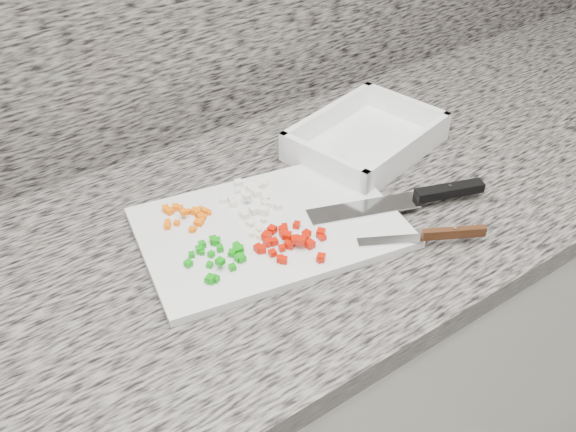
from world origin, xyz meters
The scene contains 11 objects.
cabinet centered at (0.00, 1.44, 0.43)m, with size 3.92×0.62×0.86m, color silver.
countertop centered at (0.00, 1.44, 0.88)m, with size 3.96×0.64×0.04m, color slate.
cutting_board centered at (0.09, 1.41, 0.91)m, with size 0.40×0.27×0.01m, color silver.
carrot_pile centered at (-0.01, 1.50, 0.92)m, with size 0.08×0.08×0.02m.
onion_pile centered at (0.10, 1.48, 0.92)m, with size 0.09×0.10×0.02m.
green_pepper_pile centered at (-0.02, 1.39, 0.92)m, with size 0.09×0.09×0.02m.
red_pepper_pile centered at (0.09, 1.36, 0.92)m, with size 0.11×0.11×0.02m.
garlic_pile centered at (0.06, 1.41, 0.92)m, with size 0.04×0.05×0.01m.
chef_knife centered at (0.33, 1.33, 0.92)m, with size 0.29×0.13×0.02m.
paring_knife centered at (0.28, 1.24, 0.92)m, with size 0.18×0.11×0.02m.
tray centered at (0.37, 1.51, 0.92)m, with size 0.31×0.25×0.06m.
Camera 1 is at (-0.33, 0.76, 1.54)m, focal length 40.00 mm.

